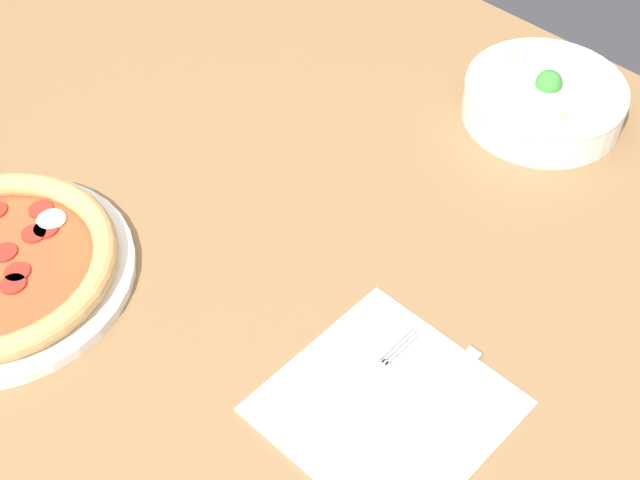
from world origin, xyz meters
TOP-DOWN VIEW (x-y plane):
  - dining_table at (0.00, 0.00)m, footprint 1.28×1.09m
  - bowl at (0.16, 0.39)m, footprint 0.20×0.20m
  - napkin at (0.30, -0.06)m, footprint 0.20×0.20m
  - fork at (0.27, -0.06)m, footprint 0.02×0.17m
  - knife at (0.32, -0.07)m, footprint 0.02×0.21m

SIDE VIEW (x-z plane):
  - dining_table at x=0.00m, z-range 0.28..1.02m
  - napkin at x=0.30m, z-range 0.74..0.74m
  - knife at x=0.32m, z-range 0.74..0.75m
  - fork at x=0.27m, z-range 0.74..0.75m
  - bowl at x=0.16m, z-range 0.73..0.80m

